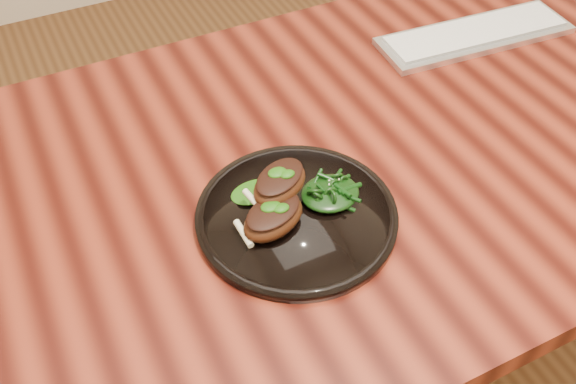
% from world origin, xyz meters
% --- Properties ---
extents(desk, '(1.60, 0.80, 0.75)m').
position_xyz_m(desk, '(0.00, 0.00, 0.67)').
color(desk, '#330B06').
rests_on(desk, ground).
extents(plate, '(0.28, 0.28, 0.02)m').
position_xyz_m(plate, '(-0.16, -0.10, 0.76)').
color(plate, black).
rests_on(plate, desk).
extents(lamb_chop_front, '(0.11, 0.09, 0.04)m').
position_xyz_m(lamb_chop_front, '(-0.20, -0.11, 0.79)').
color(lamb_chop_front, '#401D0C').
rests_on(lamb_chop_front, plate).
extents(lamb_chop_back, '(0.11, 0.09, 0.04)m').
position_xyz_m(lamb_chop_back, '(-0.17, -0.07, 0.80)').
color(lamb_chop_back, '#401D0C').
rests_on(lamb_chop_back, plate).
extents(herb_smear, '(0.07, 0.05, 0.00)m').
position_xyz_m(herb_smear, '(-0.19, -0.04, 0.77)').
color(herb_smear, '#114207').
rests_on(herb_smear, plate).
extents(greens_heap, '(0.08, 0.08, 0.03)m').
position_xyz_m(greens_heap, '(-0.10, -0.09, 0.78)').
color(greens_heap, black).
rests_on(greens_heap, plate).
extents(keyboard, '(0.38, 0.14, 0.02)m').
position_xyz_m(keyboard, '(0.35, 0.16, 0.76)').
color(keyboard, silver).
rests_on(keyboard, desk).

